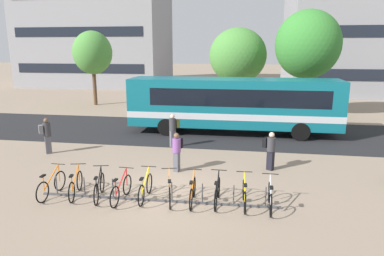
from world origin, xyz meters
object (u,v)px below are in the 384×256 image
parked_bicycle_orange_6 (193,192)px  commuter_olive_pack_2 (173,128)px  commuter_grey_pack_0 (46,133)px  city_bus (232,103)px  parked_bicycle_orange_5 (170,191)px  parked_bicycle_black_2 (99,188)px  street_tree_0 (308,45)px  parked_bicycle_red_3 (121,190)px  street_tree_1 (238,56)px  street_tree_2 (93,53)px  parked_bicycle_yellow_8 (244,195)px  parked_bicycle_orange_0 (51,185)px  parked_bicycle_silver_9 (270,197)px  parked_bicycle_yellow_4 (145,188)px  parked_bicycle_black_7 (217,193)px  parked_bicycle_orange_1 (76,185)px  commuter_black_pack_3 (177,149)px  commuter_black_pack_1 (270,148)px

parked_bicycle_orange_6 → commuter_olive_pack_2: (-2.00, 6.31, 0.59)m
parked_bicycle_orange_6 → commuter_grey_pack_0: bearing=57.8°
city_bus → parked_bicycle_orange_5: city_bus is taller
parked_bicycle_black_2 → parked_bicycle_orange_5: 2.38m
city_bus → street_tree_0: bearing=-128.7°
parked_bicycle_red_3 → parked_bicycle_orange_5: size_ratio=1.02×
city_bus → street_tree_1: (-0.01, 8.93, 2.54)m
parked_bicycle_red_3 → commuter_grey_pack_0: commuter_grey_pack_0 is taller
city_bus → street_tree_2: size_ratio=1.89×
commuter_olive_pack_2 → parked_bicycle_yellow_8: bearing=79.8°
parked_bicycle_yellow_8 → street_tree_0: bearing=-17.5°
city_bus → parked_bicycle_orange_6: bearing=85.2°
parked_bicycle_orange_0 → parked_bicycle_yellow_8: (6.46, 0.26, 0.00)m
parked_bicycle_silver_9 → commuter_grey_pack_0: 11.00m
parked_bicycle_silver_9 → street_tree_1: street_tree_1 is taller
parked_bicycle_yellow_4 → parked_bicycle_silver_9: size_ratio=1.00×
parked_bicycle_black_7 → parked_bicycle_silver_9: 1.66m
city_bus → street_tree_2: bearing=-35.1°
parked_bicycle_orange_1 → street_tree_1: (4.74, 18.76, 3.93)m
commuter_olive_pack_2 → street_tree_0: (7.76, 9.78, 4.18)m
commuter_black_pack_3 → parked_bicycle_orange_6: bearing=33.5°
parked_bicycle_yellow_4 → commuter_grey_pack_0: (-6.08, 4.19, 0.61)m
city_bus → commuter_black_pack_1: size_ratio=7.51×
parked_bicycle_silver_9 → commuter_olive_pack_2: (-4.45, 6.33, 0.59)m
parked_bicycle_orange_6 → parked_bicycle_silver_9: (2.45, -0.01, 0.00)m
parked_bicycle_black_7 → street_tree_0: size_ratio=0.23×
commuter_grey_pack_0 → parked_bicycle_red_3: bearing=-78.3°
parked_bicycle_orange_1 → commuter_olive_pack_2: (2.00, 6.39, 0.59)m
commuter_black_pack_3 → parked_bicycle_yellow_4: bearing=2.9°
parked_bicycle_orange_6 → street_tree_1: 19.10m
parked_bicycle_yellow_8 → street_tree_2: (-13.32, 18.29, 4.13)m
parked_bicycle_red_3 → commuter_grey_pack_0: size_ratio=1.00×
street_tree_1 → city_bus: bearing=-89.9°
commuter_olive_pack_2 → street_tree_2: (-9.66, 12.03, 3.54)m
street_tree_0 → parked_bicycle_orange_5: bearing=-112.0°
parked_bicycle_orange_6 → street_tree_1: size_ratio=0.26×
parked_bicycle_orange_0 → parked_bicycle_yellow_4: (3.22, 0.26, 0.00)m
parked_bicycle_black_7 → street_tree_0: bearing=-16.8°
parked_bicycle_orange_0 → parked_bicycle_yellow_8: same height
parked_bicycle_orange_1 → commuter_grey_pack_0: (-3.67, 4.32, 0.61)m
commuter_olive_pack_2 → street_tree_0: bearing=-169.0°
parked_bicycle_yellow_8 → street_tree_0: 17.23m
parked_bicycle_yellow_4 → commuter_black_pack_3: commuter_black_pack_3 is taller
commuter_grey_pack_0 → parked_bicycle_yellow_4: bearing=-73.1°
parked_bicycle_orange_0 → commuter_grey_pack_0: 5.33m
parked_bicycle_black_2 → parked_bicycle_yellow_8: size_ratio=0.98×
parked_bicycle_orange_5 → street_tree_2: (-10.91, 18.36, 4.13)m
parked_bicycle_silver_9 → parked_bicycle_black_7: bearing=87.3°
parked_bicycle_black_7 → commuter_black_pack_3: bearing=34.4°
parked_bicycle_orange_1 → parked_bicycle_silver_9: same height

